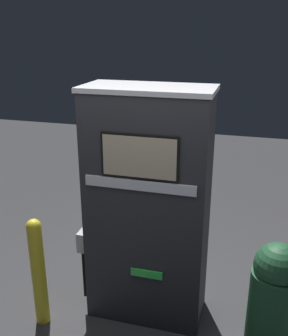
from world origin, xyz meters
TOP-DOWN VIEW (x-y plane):
  - ground_plane at (0.00, 0.00)m, footprint 14.00×14.00m
  - gas_pump at (-0.00, 0.25)m, footprint 1.14×0.54m
  - safety_bollard at (-0.88, -0.17)m, footprint 0.13×0.13m
  - trash_bin at (1.09, -0.08)m, footprint 0.38×0.38m

SIDE VIEW (x-z plane):
  - ground_plane at x=0.00m, z-range 0.00..0.00m
  - safety_bollard at x=-0.88m, z-range 0.02..1.07m
  - trash_bin at x=1.09m, z-range 0.01..1.08m
  - gas_pump at x=0.00m, z-range 0.00..2.13m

